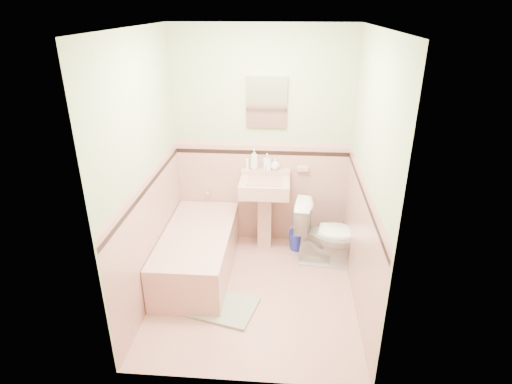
# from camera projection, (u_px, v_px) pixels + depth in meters

# --- Properties ---
(floor) EXTENTS (2.20, 2.20, 0.00)m
(floor) POSITION_uv_depth(u_px,v_px,m) (254.00, 292.00, 4.26)
(floor) COLOR tan
(floor) RESTS_ON ground
(ceiling) EXTENTS (2.20, 2.20, 0.00)m
(ceiling) POSITION_uv_depth(u_px,v_px,m) (253.00, 28.00, 3.24)
(ceiling) COLOR white
(ceiling) RESTS_ON ground
(wall_back) EXTENTS (2.50, 0.00, 2.50)m
(wall_back) POSITION_uv_depth(u_px,v_px,m) (262.00, 141.00, 4.75)
(wall_back) COLOR beige
(wall_back) RESTS_ON ground
(wall_front) EXTENTS (2.50, 0.00, 2.50)m
(wall_front) POSITION_uv_depth(u_px,v_px,m) (240.00, 241.00, 2.75)
(wall_front) COLOR beige
(wall_front) RESTS_ON ground
(wall_left) EXTENTS (0.00, 2.50, 2.50)m
(wall_left) POSITION_uv_depth(u_px,v_px,m) (144.00, 175.00, 3.82)
(wall_left) COLOR beige
(wall_left) RESTS_ON ground
(wall_right) EXTENTS (0.00, 2.50, 2.50)m
(wall_right) POSITION_uv_depth(u_px,v_px,m) (368.00, 181.00, 3.68)
(wall_right) COLOR beige
(wall_right) RESTS_ON ground
(wainscot_back) EXTENTS (2.00, 0.00, 2.00)m
(wainscot_back) POSITION_uv_depth(u_px,v_px,m) (262.00, 194.00, 5.01)
(wainscot_back) COLOR #D19B8C
(wainscot_back) RESTS_ON ground
(wainscot_front) EXTENTS (2.00, 0.00, 2.00)m
(wainscot_front) POSITION_uv_depth(u_px,v_px,m) (241.00, 319.00, 3.03)
(wainscot_front) COLOR #D19B8C
(wainscot_front) RESTS_ON ground
(wainscot_left) EXTENTS (0.00, 2.20, 2.20)m
(wainscot_left) POSITION_uv_depth(u_px,v_px,m) (153.00, 237.00, 4.09)
(wainscot_left) COLOR #D19B8C
(wainscot_left) RESTS_ON ground
(wainscot_right) EXTENTS (0.00, 2.20, 2.20)m
(wainscot_right) POSITION_uv_depth(u_px,v_px,m) (359.00, 245.00, 3.95)
(wainscot_right) COLOR #D19B8C
(wainscot_right) RESTS_ON ground
(accent_back) EXTENTS (2.00, 0.00, 2.00)m
(accent_back) POSITION_uv_depth(u_px,v_px,m) (262.00, 153.00, 4.79)
(accent_back) COLOR black
(accent_back) RESTS_ON ground
(accent_front) EXTENTS (2.00, 0.00, 2.00)m
(accent_front) POSITION_uv_depth(u_px,v_px,m) (240.00, 257.00, 2.82)
(accent_front) COLOR black
(accent_front) RESTS_ON ground
(accent_left) EXTENTS (0.00, 2.20, 2.20)m
(accent_left) POSITION_uv_depth(u_px,v_px,m) (148.00, 188.00, 3.88)
(accent_left) COLOR black
(accent_left) RESTS_ON ground
(accent_right) EXTENTS (0.00, 2.20, 2.20)m
(accent_right) POSITION_uv_depth(u_px,v_px,m) (364.00, 195.00, 3.74)
(accent_right) COLOR black
(accent_right) RESTS_ON ground
(cap_back) EXTENTS (2.00, 0.00, 2.00)m
(cap_back) POSITION_uv_depth(u_px,v_px,m) (262.00, 144.00, 4.75)
(cap_back) COLOR #CF978E
(cap_back) RESTS_ON ground
(cap_front) EXTENTS (2.00, 0.00, 2.00)m
(cap_front) POSITION_uv_depth(u_px,v_px,m) (240.00, 244.00, 2.78)
(cap_front) COLOR #CF978E
(cap_front) RESTS_ON ground
(cap_left) EXTENTS (0.00, 2.20, 2.20)m
(cap_left) POSITION_uv_depth(u_px,v_px,m) (146.00, 178.00, 3.84)
(cap_left) COLOR #CF978E
(cap_left) RESTS_ON ground
(cap_right) EXTENTS (0.00, 2.20, 2.20)m
(cap_right) POSITION_uv_depth(u_px,v_px,m) (365.00, 184.00, 3.69)
(cap_right) COLOR #CF978E
(cap_right) RESTS_ON ground
(bathtub) EXTENTS (0.70, 1.50, 0.45)m
(bathtub) POSITION_uv_depth(u_px,v_px,m) (198.00, 253.00, 4.52)
(bathtub) COLOR tan
(bathtub) RESTS_ON floor
(tub_faucet) EXTENTS (0.04, 0.12, 0.04)m
(tub_faucet) POSITION_uv_depth(u_px,v_px,m) (209.00, 191.00, 5.01)
(tub_faucet) COLOR silver
(tub_faucet) RESTS_ON wall_back
(sink) EXTENTS (0.56, 0.48, 0.87)m
(sink) POSITION_uv_depth(u_px,v_px,m) (264.00, 215.00, 4.86)
(sink) COLOR tan
(sink) RESTS_ON floor
(sink_faucet) EXTENTS (0.02, 0.02, 0.10)m
(sink_faucet) POSITION_uv_depth(u_px,v_px,m) (266.00, 169.00, 4.78)
(sink_faucet) COLOR silver
(sink_faucet) RESTS_ON sink
(medicine_cabinet) EXTENTS (0.44, 0.04, 0.55)m
(medicine_cabinet) POSITION_uv_depth(u_px,v_px,m) (267.00, 102.00, 4.54)
(medicine_cabinet) COLOR white
(medicine_cabinet) RESTS_ON wall_back
(soap_dish) EXTENTS (0.13, 0.08, 0.04)m
(soap_dish) POSITION_uv_depth(u_px,v_px,m) (303.00, 168.00, 4.81)
(soap_dish) COLOR tan
(soap_dish) RESTS_ON wall_back
(soap_bottle_left) EXTENTS (0.10, 0.10, 0.24)m
(soap_bottle_left) POSITION_uv_depth(u_px,v_px,m) (254.00, 159.00, 4.79)
(soap_bottle_left) COLOR #B2B2B2
(soap_bottle_left) RESTS_ON sink
(soap_bottle_mid) EXTENTS (0.09, 0.10, 0.19)m
(soap_bottle_mid) POSITION_uv_depth(u_px,v_px,m) (267.00, 162.00, 4.79)
(soap_bottle_mid) COLOR #B2B2B2
(soap_bottle_mid) RESTS_ON sink
(soap_bottle_right) EXTENTS (0.13, 0.13, 0.14)m
(soap_bottle_right) POSITION_uv_depth(u_px,v_px,m) (275.00, 164.00, 4.79)
(soap_bottle_right) COLOR #B2B2B2
(soap_bottle_right) RESTS_ON sink
(tube) EXTENTS (0.05, 0.05, 0.12)m
(tube) POSITION_uv_depth(u_px,v_px,m) (247.00, 164.00, 4.82)
(tube) COLOR white
(tube) RESTS_ON sink
(toilet) EXTENTS (0.76, 0.49, 0.73)m
(toilet) POSITION_uv_depth(u_px,v_px,m) (327.00, 234.00, 4.62)
(toilet) COLOR white
(toilet) RESTS_ON floor
(bucket) EXTENTS (0.22, 0.22, 0.22)m
(bucket) POSITION_uv_depth(u_px,v_px,m) (298.00, 240.00, 4.98)
(bucket) COLOR #1C269F
(bucket) RESTS_ON floor
(bath_mat) EXTENTS (0.80, 0.63, 0.03)m
(bath_mat) POSITION_uv_depth(u_px,v_px,m) (218.00, 306.00, 4.05)
(bath_mat) COLOR gray
(bath_mat) RESTS_ON floor
(shoe) EXTENTS (0.15, 0.07, 0.06)m
(shoe) POSITION_uv_depth(u_px,v_px,m) (203.00, 310.00, 3.93)
(shoe) COLOR #BF1E59
(shoe) RESTS_ON bath_mat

